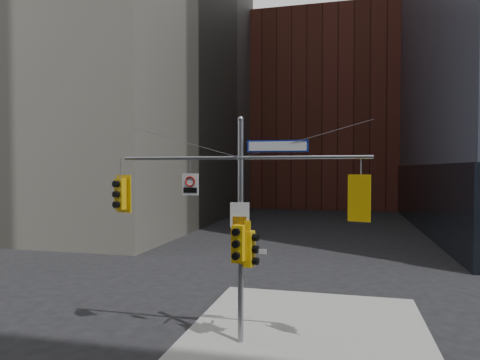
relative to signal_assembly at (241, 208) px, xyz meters
The scene contains 12 objects.
sidewalk_corner 5.18m from the signal_assembly, 45.10° to the left, with size 8.00×8.00×0.15m, color gray.
brick_midrise 56.82m from the signal_assembly, 90.00° to the left, with size 26.00×20.00×28.00m, color brown.
signal_assembly is the anchor object (origin of this frame).
traffic_light_west_arm 4.22m from the signal_assembly, behind, with size 0.61×0.56×1.29m.
traffic_light_east_arm 3.66m from the signal_assembly, ahead, with size 0.64×0.60×1.37m.
traffic_light_pole_side 1.32m from the signal_assembly, ahead, with size 0.48×0.41×1.12m.
traffic_light_pole_front 1.09m from the signal_assembly, 89.81° to the right, with size 0.65×0.56×1.37m.
street_sign_blade 2.26m from the signal_assembly, ahead, with size 1.89×0.17×0.37m.
regulatory_sign_arm 1.84m from the signal_assembly, behind, with size 0.56×0.09×0.70m.
regulatory_sign_pole 0.26m from the signal_assembly, 90.00° to the right, with size 0.61×0.09×0.79m.
street_blade_ew 1.42m from the signal_assembly, ahead, with size 0.77×0.04×0.15m.
street_blade_ns 1.71m from the signal_assembly, 90.00° to the left, with size 0.11×0.67×0.14m.
Camera 1 is at (3.22, -11.04, 5.66)m, focal length 32.00 mm.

